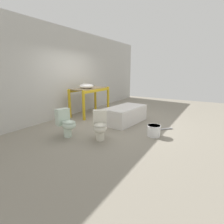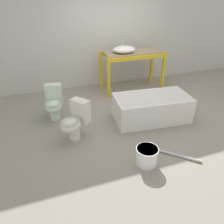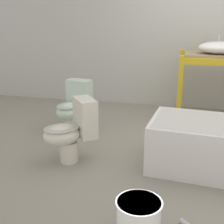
{
  "view_description": "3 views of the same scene",
  "coord_description": "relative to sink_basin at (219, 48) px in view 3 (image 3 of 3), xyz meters",
  "views": [
    {
      "loc": [
        -4.87,
        -3.09,
        1.69
      ],
      "look_at": [
        -1.07,
        -0.79,
        0.64
      ],
      "focal_mm": 28.0,
      "sensor_mm": 36.0,
      "label": 1
    },
    {
      "loc": [
        -1.98,
        -4.11,
        2.44
      ],
      "look_at": [
        -0.79,
        -0.76,
        0.46
      ],
      "focal_mm": 35.0,
      "sensor_mm": 36.0,
      "label": 2
    },
    {
      "loc": [
        -0.32,
        -3.77,
        1.65
      ],
      "look_at": [
        -1.02,
        -0.69,
        0.62
      ],
      "focal_mm": 50.0,
      "sensor_mm": 36.0,
      "label": 3
    }
  ],
  "objects": [
    {
      "name": "sink_basin",
      "position": [
        0.0,
        0.0,
        0.0
      ],
      "size": [
        0.59,
        0.45,
        0.26
      ],
      "color": "white",
      "rests_on": "shelving_rack"
    },
    {
      "name": "toilet_far",
      "position": [
        -1.95,
        -0.89,
        -0.76
      ],
      "size": [
        0.46,
        0.64,
        0.72
      ],
      "rotation": [
        0.0,
        0.0,
        -0.22
      ],
      "color": "silver",
      "rests_on": "ground_plane"
    },
    {
      "name": "toilet_near",
      "position": [
        -1.67,
        -1.76,
        -0.76
      ],
      "size": [
        0.67,
        0.62,
        0.72
      ],
      "rotation": [
        0.0,
        0.0,
        -0.92
      ],
      "color": "silver",
      "rests_on": "ground_plane"
    },
    {
      "name": "warehouse_wall_rear",
      "position": [
        -0.18,
        0.73,
        0.47
      ],
      "size": [
        10.8,
        0.08,
        3.2
      ],
      "color": "beige",
      "rests_on": "ground_plane"
    },
    {
      "name": "bucket_white",
      "position": [
        -0.75,
        -2.84,
        -0.98
      ],
      "size": [
        0.36,
        0.36,
        0.3
      ],
      "color": "white",
      "rests_on": "ground_plane"
    },
    {
      "name": "ground_plane",
      "position": [
        -0.18,
        -1.07,
        -1.13
      ],
      "size": [
        12.0,
        12.0,
        0.0
      ],
      "primitive_type": "plane",
      "color": "gray"
    },
    {
      "name": "bathtub_main",
      "position": [
        -0.01,
        -1.62,
        -0.83
      ],
      "size": [
        1.62,
        0.95,
        0.53
      ],
      "rotation": [
        0.0,
        0.0,
        -0.1
      ],
      "color": "white",
      "rests_on": "ground_plane"
    }
  ]
}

